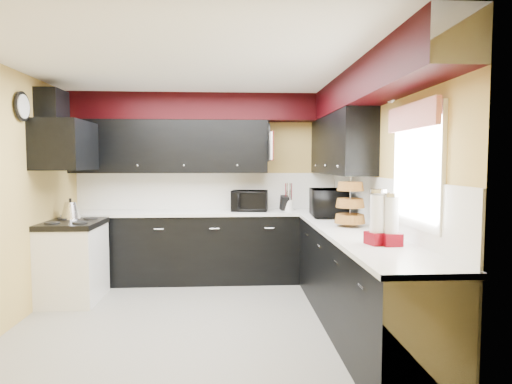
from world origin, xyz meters
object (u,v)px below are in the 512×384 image
(microwave, at_px, (329,203))
(kettle, at_px, (70,210))
(knife_block, at_px, (284,203))
(toaster_oven, at_px, (250,201))
(utensil_crock, at_px, (289,205))

(microwave, distance_m, kettle, 3.09)
(knife_block, bearing_deg, toaster_oven, 170.58)
(toaster_oven, relative_size, knife_block, 2.40)
(microwave, height_order, kettle, microwave)
(knife_block, distance_m, kettle, 2.69)
(kettle, bearing_deg, microwave, -2.24)
(kettle, bearing_deg, utensil_crock, 11.36)
(knife_block, relative_size, kettle, 0.89)
(toaster_oven, xyz_separation_m, microwave, (0.93, -0.64, 0.03))
(utensil_crock, xyz_separation_m, kettle, (-2.69, -0.54, 0.01))
(microwave, bearing_deg, toaster_oven, 59.25)
(toaster_oven, height_order, microwave, microwave)
(knife_block, height_order, kettle, knife_block)
(microwave, bearing_deg, kettle, 91.70)
(microwave, relative_size, kettle, 2.70)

